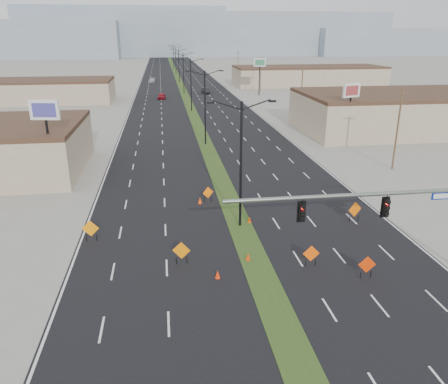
{
  "coord_description": "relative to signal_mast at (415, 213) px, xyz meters",
  "views": [
    {
      "loc": [
        -5.77,
        -19.77,
        14.68
      ],
      "look_at": [
        -1.4,
        11.39,
        3.2
      ],
      "focal_mm": 35.0,
      "sensor_mm": 36.0,
      "label": 1
    }
  ],
  "objects": [
    {
      "name": "utility_pole_3",
      "position": [
        11.44,
        128.0,
        -0.12
      ],
      "size": [
        1.6,
        0.2,
        9.0
      ],
      "color": "#4C3823",
      "rests_on": "ground"
    },
    {
      "name": "cone_1",
      "position": [
        -9.01,
        4.27,
        -4.51
      ],
      "size": [
        0.34,
        0.34,
        0.56
      ],
      "primitive_type": "cone",
      "rotation": [
        0.0,
        0.0,
        0.01
      ],
      "color": "red",
      "rests_on": "ground"
    },
    {
      "name": "construction_sign_3",
      "position": [
        -5.02,
        2.93,
        -3.91
      ],
      "size": [
        1.13,
        0.08,
        1.5
      ],
      "rotation": [
        0.0,
        0.0,
        -0.04
      ],
      "color": "#FF5105",
      "rests_on": "ground"
    },
    {
      "name": "mesa_center",
      "position": [
        31.44,
        298.0,
        9.21
      ],
      "size": [
        220.0,
        50.0,
        28.0
      ],
      "primitive_type": "cube",
      "color": "gray",
      "rests_on": "ground"
    },
    {
      "name": "construction_sign_5",
      "position": [
        0.92,
        9.52,
        -3.78
      ],
      "size": [
        1.25,
        0.42,
        1.72
      ],
      "rotation": [
        0.0,
        0.0,
        0.3
      ],
      "color": "#EB5E04",
      "rests_on": "ground"
    },
    {
      "name": "utility_pole_2",
      "position": [
        11.44,
        93.0,
        -0.12
      ],
      "size": [
        1.6,
        0.2,
        9.0
      ],
      "color": "#4C3823",
      "rests_on": "ground"
    },
    {
      "name": "construction_sign_2",
      "position": [
        -10.56,
        15.68,
        -3.94
      ],
      "size": [
        1.01,
        0.48,
        1.45
      ],
      "rotation": [
        0.0,
        0.0,
        0.41
      ],
      "color": "#FF6A05",
      "rests_on": "ground"
    },
    {
      "name": "streetlight_1",
      "position": [
        -8.56,
        38.0,
        0.63
      ],
      "size": [
        5.15,
        0.24,
        10.02
      ],
      "color": "black",
      "rests_on": "ground"
    },
    {
      "name": "car_left",
      "position": [
        -14.4,
        83.95,
        -4.11
      ],
      "size": [
        2.05,
        4.16,
        1.36
      ],
      "primitive_type": "imported",
      "rotation": [
        0.0,
        0.0,
        -0.11
      ],
      "color": "maroon",
      "rests_on": "ground"
    },
    {
      "name": "mesa_east",
      "position": [
        171.44,
        288.0,
        4.21
      ],
      "size": [
        160.0,
        50.0,
        18.0
      ],
      "primitive_type": "cube",
      "color": "gray",
      "rests_on": "ground"
    },
    {
      "name": "construction_sign_1",
      "position": [
        -13.53,
        4.42,
        -3.84
      ],
      "size": [
        1.21,
        0.27,
        1.63
      ],
      "rotation": [
        0.0,
        0.0,
        -0.19
      ],
      "color": "orange",
      "rests_on": "ground"
    },
    {
      "name": "cone_2",
      "position": [
        -7.69,
        10.47,
        -4.51
      ],
      "size": [
        0.42,
        0.42,
        0.56
      ],
      "primitive_type": "cone",
      "rotation": [
        0.0,
        0.0,
        0.31
      ],
      "color": "#F14B05",
      "rests_on": "ground"
    },
    {
      "name": "car_far",
      "position": [
        -17.19,
        121.09,
        -4.13
      ],
      "size": [
        2.42,
        4.78,
        1.33
      ],
      "primitive_type": "imported",
      "rotation": [
        0.0,
        0.0,
        -0.12
      ],
      "color": "#ACB2B6",
      "rests_on": "ground"
    },
    {
      "name": "streetlight_4",
      "position": [
        -8.56,
        122.0,
        0.63
      ],
      "size": [
        5.15,
        0.24,
        10.02
      ],
      "color": "black",
      "rests_on": "ground"
    },
    {
      "name": "median_strip",
      "position": [
        -8.56,
        98.0,
        -4.79
      ],
      "size": [
        2.0,
        400.0,
        0.04
      ],
      "primitive_type": "cube",
      "color": "#2E3F16",
      "rests_on": "ground"
    },
    {
      "name": "pole_sign_east_near",
      "position": [
        10.91,
        34.86,
        1.97
      ],
      "size": [
        2.68,
        1.27,
        8.37
      ],
      "rotation": [
        0.0,
        0.0,
        0.35
      ],
      "color": "black",
      "rests_on": "ground"
    },
    {
      "name": "streetlight_3",
      "position": [
        -8.56,
        94.0,
        0.63
      ],
      "size": [
        5.15,
        0.24,
        10.02
      ],
      "color": "black",
      "rests_on": "ground"
    },
    {
      "name": "building_se_near",
      "position": [
        25.44,
        43.0,
        -2.04
      ],
      "size": [
        36.0,
        18.0,
        5.5
      ],
      "primitive_type": "cube",
      "color": "tan",
      "rests_on": "ground"
    },
    {
      "name": "pole_sign_east_far",
      "position": [
        9.8,
        87.02,
        2.45
      ],
      "size": [
        2.93,
        0.71,
        8.92
      ],
      "rotation": [
        0.0,
        0.0,
        -0.12
      ],
      "color": "black",
      "rests_on": "ground"
    },
    {
      "name": "construction_sign_4",
      "position": [
        -2.01,
        1.0,
        -3.9
      ],
      "size": [
        1.14,
        0.12,
        1.52
      ],
      "rotation": [
        0.0,
        0.0,
        -0.07
      ],
      "color": "red",
      "rests_on": "ground"
    },
    {
      "name": "streetlight_6",
      "position": [
        -8.56,
        178.0,
        0.63
      ],
      "size": [
        5.15,
        0.24,
        10.02
      ],
      "color": "black",
      "rests_on": "ground"
    },
    {
      "name": "ground",
      "position": [
        -8.56,
        -2.0,
        -4.79
      ],
      "size": [
        600.0,
        600.0,
        0.0
      ],
      "primitive_type": "plane",
      "color": "gray",
      "rests_on": "ground"
    },
    {
      "name": "cone_0",
      "position": [
        -11.36,
        2.25,
        -4.52
      ],
      "size": [
        0.35,
        0.35,
        0.55
      ],
      "primitive_type": "cone",
      "rotation": [
        0.0,
        0.0,
        0.06
      ],
      "color": "#FF3105",
      "rests_on": "ground"
    },
    {
      "name": "building_sw_far",
      "position": [
        -40.56,
        83.0,
        -2.54
      ],
      "size": [
        30.0,
        14.0,
        4.5
      ],
      "primitive_type": "cube",
      "color": "tan",
      "rests_on": "ground"
    },
    {
      "name": "utility_pole_0",
      "position": [
        11.44,
        23.0,
        -0.12
      ],
      "size": [
        1.6,
        0.2,
        9.0
      ],
      "color": "#4C3823",
      "rests_on": "ground"
    },
    {
      "name": "car_mid",
      "position": [
        -3.07,
        92.8,
        -4.09
      ],
      "size": [
        1.88,
        4.37,
        1.4
      ],
      "primitive_type": "imported",
      "rotation": [
        0.0,
        0.0,
        0.09
      ],
      "color": "black",
      "rests_on": "ground"
    },
    {
      "name": "pole_sign_west",
      "position": [
        -25.51,
        21.99,
        2.3
      ],
      "size": [
        2.87,
        0.87,
        8.74
      ],
      "rotation": [
        0.0,
        0.0,
        -0.19
      ],
      "color": "black",
      "rests_on": "ground"
    },
    {
      "name": "building_se_far",
      "position": [
        29.44,
        108.0,
        -2.29
      ],
      "size": [
        44.0,
        16.0,
        5.0
      ],
      "primitive_type": "cube",
      "color": "tan",
      "rests_on": "ground"
    },
    {
      "name": "road_surface",
      "position": [
        -8.56,
        98.0,
        -4.79
      ],
      "size": [
        25.0,
        400.0,
        0.02
      ],
      "primitive_type": "cube",
      "color": "black",
      "rests_on": "ground"
    },
    {
      "name": "construction_sign_0",
      "position": [
        -20.06,
        8.79,
        -3.8
      ],
      "size": [
        1.27,
        0.1,
        1.68
      ],
      "rotation": [
        0.0,
        0.0,
        -0.05
      ],
      "color": "orange",
      "rests_on": "ground"
    },
    {
      "name": "streetlight_5",
      "position": [
        -8.56,
        150.0,
        0.63
      ],
      "size": [
        5.15,
        0.24,
        10.02
      ],
      "color": "black",
      "rests_on": "ground"
    },
    {
      "name": "utility_pole_1",
      "position": [
        11.44,
        58.0,
        -0.12
      ],
      "size": [
        1.6,
        0.2,
        9.0
      ],
      "color": "#4C3823",
      "rests_on": "ground"
    },
    {
      "name": "signal_mast",
      "position": [
        0.0,
        0.0,
        0.0
      ],
      "size": [
        16.3,
        0.6,
        8.0
      ],
      "color": "slate",
      "rests_on": "ground"
    },
    {
      "name": "mesa_backdrop",
      "position": [
        -38.56,
        318.0,
        11.21
      ],
      "size": [
        140.0,
        50.0,
        32.0
      ],
      "primitive_type": "cube",
      "color": "gray",
      "rests_on": "ground"
    },
    {
      "name": "cone_3",
      "position": [
        -11.34,
        15.32,
        -4.49
      ],
      "size": [
        0.46,
        0.46,
        0.6
      ],
      "primitive_type": "cone",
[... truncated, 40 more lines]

